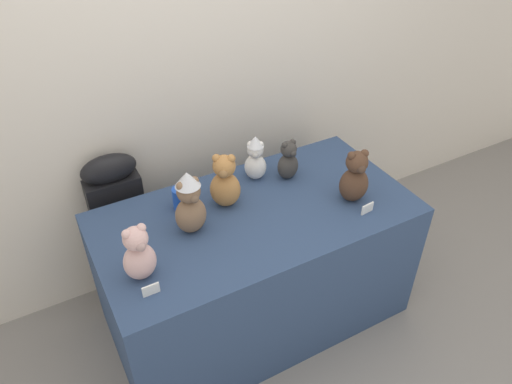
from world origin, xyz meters
TOP-DOWN VIEW (x-y plane):
  - ground_plane at (0.00, 0.00)m, footprint 10.00×10.00m
  - wall_back at (0.00, 0.90)m, footprint 7.00×0.08m
  - display_table at (0.00, 0.25)m, footprint 1.53×0.79m
  - instrument_case at (-0.55, 0.78)m, footprint 0.28×0.12m
  - teddy_bear_blush at (-0.61, 0.11)m, footprint 0.15×0.13m
  - teddy_bear_cocoa at (0.46, 0.11)m, footprint 0.17×0.15m
  - teddy_bear_snow at (0.13, 0.50)m, footprint 0.15×0.14m
  - teddy_bear_charcoal at (0.28, 0.42)m, footprint 0.12×0.11m
  - teddy_bear_mocha at (-0.32, 0.28)m, footprint 0.16×0.14m
  - teddy_bear_caramel at (-0.10, 0.37)m, footprint 0.19×0.18m
  - party_cup_blue at (-0.30, 0.45)m, footprint 0.08×0.08m
  - name_card_front_left at (-0.61, -0.00)m, footprint 0.07×0.01m
  - name_card_front_middle at (0.46, -0.01)m, footprint 0.07×0.02m

SIDE VIEW (x-z plane):
  - ground_plane at x=0.00m, z-range 0.00..0.00m
  - display_table at x=0.00m, z-range 0.00..0.74m
  - instrument_case at x=-0.55m, z-range 0.00..0.94m
  - name_card_front_left at x=-0.61m, z-range 0.74..0.79m
  - name_card_front_middle at x=0.46m, z-range 0.74..0.79m
  - party_cup_blue at x=-0.30m, z-range 0.74..0.85m
  - teddy_bear_charcoal at x=0.28m, z-range 0.73..0.95m
  - teddy_bear_snow at x=0.13m, z-range 0.74..0.99m
  - teddy_bear_blush at x=-0.61m, z-range 0.73..0.99m
  - teddy_bear_cocoa at x=0.46m, z-range 0.73..1.01m
  - teddy_bear_caramel at x=-0.10m, z-range 0.73..1.01m
  - teddy_bear_mocha at x=-0.32m, z-range 0.73..1.05m
  - wall_back at x=0.00m, z-range 0.00..2.60m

